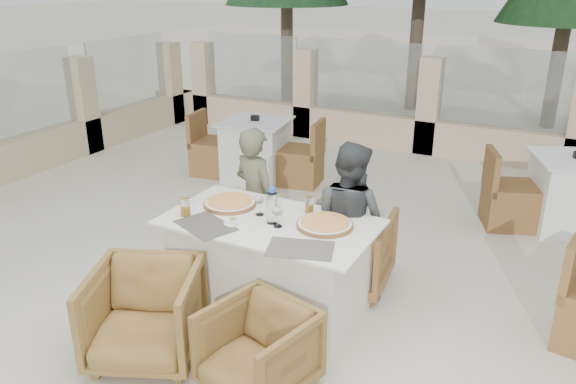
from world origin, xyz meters
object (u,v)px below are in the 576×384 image
at_px(dining_table, 270,266).
at_px(wine_glass_near, 278,215).
at_px(diner_left, 255,199).
at_px(wine_glass_centre, 260,204).
at_px(diner_right, 348,221).
at_px(bg_table_b, 571,194).
at_px(pizza_left, 230,202).
at_px(armchair_near_right, 258,351).
at_px(water_bottle, 272,205).
at_px(olive_dish, 233,221).
at_px(beer_glass_right, 309,205).
at_px(bg_table_a, 256,150).
at_px(armchair_far_right, 347,249).
at_px(pizza_right, 325,223).
at_px(armchair_far_left, 262,239).
at_px(armchair_near_left, 145,314).
at_px(beer_glass_left, 185,207).

height_order(dining_table, wine_glass_near, wine_glass_near).
height_order(wine_glass_near, diner_left, diner_left).
height_order(wine_glass_centre, diner_right, diner_right).
distance_m(diner_right, bg_table_b, 2.78).
distance_m(pizza_left, armchair_near_right, 1.36).
height_order(water_bottle, armchair_near_right, water_bottle).
bearing_deg(wine_glass_centre, olive_dish, -112.69).
bearing_deg(beer_glass_right, bg_table_a, 129.00).
bearing_deg(armchair_far_right, beer_glass_right, 56.68).
bearing_deg(wine_glass_near, pizza_right, 27.21).
bearing_deg(water_bottle, diner_left, 130.19).
height_order(diner_left, bg_table_a, diner_left).
xyz_separation_m(armchair_far_left, diner_right, (0.86, -0.08, 0.39)).
height_order(wine_glass_near, armchair_far_right, wine_glass_near).
distance_m(armchair_near_left, armchair_near_right, 0.86).
height_order(diner_right, bg_table_a, diner_right).
xyz_separation_m(water_bottle, armchair_near_left, (-0.51, -0.89, -0.58)).
relative_size(beer_glass_left, armchair_far_left, 0.25).
bearing_deg(armchair_near_right, olive_dish, 145.58).
distance_m(olive_dish, diner_left, 0.80).
bearing_deg(bg_table_a, armchair_near_left, -80.33).
bearing_deg(bg_table_a, water_bottle, -66.06).
relative_size(dining_table, armchair_far_right, 2.20).
bearing_deg(olive_dish, wine_glass_near, 17.73).
height_order(beer_glass_right, armchair_near_right, beer_glass_right).
xyz_separation_m(beer_glass_left, bg_table_b, (2.63, 2.99, -0.46)).
bearing_deg(bg_table_b, olive_dish, -147.88).
distance_m(armchair_far_right, bg_table_a, 2.82).
bearing_deg(pizza_left, bg_table_a, 116.62).
relative_size(dining_table, water_bottle, 5.67).
relative_size(beer_glass_right, armchair_far_left, 0.23).
xyz_separation_m(pizza_right, diner_left, (-0.89, 0.49, -0.15)).
distance_m(dining_table, armchair_near_right, 0.93).
height_order(water_bottle, bg_table_b, water_bottle).
bearing_deg(armchair_far_right, wine_glass_near, 62.72).
height_order(pizza_left, beer_glass_left, beer_glass_left).
distance_m(dining_table, diner_left, 0.80).
xyz_separation_m(armchair_far_right, armchair_near_left, (-0.86, -1.56, 0.00)).
distance_m(wine_glass_near, bg_table_a, 3.22).
bearing_deg(wine_glass_near, beer_glass_left, -168.22).
bearing_deg(pizza_right, wine_glass_centre, -176.31).
height_order(dining_table, olive_dish, olive_dish).
xyz_separation_m(wine_glass_centre, beer_glass_right, (0.32, 0.22, -0.03)).
bearing_deg(armchair_near_left, pizza_left, 64.27).
xyz_separation_m(water_bottle, bg_table_a, (-1.70, 2.60, -0.53)).
distance_m(diner_left, diner_right, 0.91).
xyz_separation_m(pizza_right, wine_glass_near, (-0.31, -0.16, 0.06)).
bearing_deg(pizza_right, armchair_far_right, 92.63).
distance_m(diner_left, bg_table_b, 3.33).
height_order(wine_glass_centre, armchair_far_left, wine_glass_centre).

